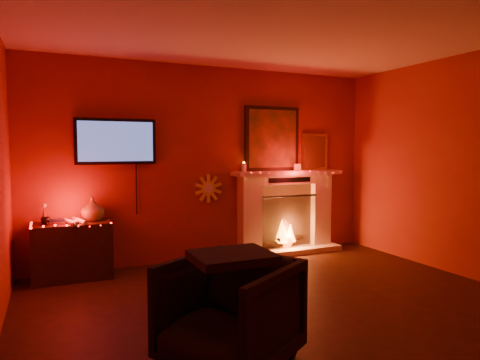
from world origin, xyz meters
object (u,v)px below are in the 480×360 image
object	(u,v)px
armchair	(229,312)
sunburst_clock	(208,189)
console_table	(74,247)
tv	(116,142)
fireplace	(285,204)

from	to	relation	value
armchair	sunburst_clock	bearing A→B (deg)	131.43
sunburst_clock	console_table	bearing A→B (deg)	-173.10
tv	sunburst_clock	world-z (taller)	tv
tv	armchair	world-z (taller)	tv
sunburst_clock	console_table	xyz separation A→B (m)	(-1.79, -0.22, -0.61)
fireplace	console_table	bearing A→B (deg)	-177.59
fireplace	armchair	distance (m)	3.48
console_table	tv	bearing A→B (deg)	19.22
sunburst_clock	fireplace	bearing A→B (deg)	-4.37
tv	console_table	xyz separation A→B (m)	(-0.54, -0.19, -1.26)
tv	sunburst_clock	size ratio (longest dim) A/B	3.10
tv	armchair	distance (m)	3.13
tv	console_table	world-z (taller)	tv
sunburst_clock	armchair	size ratio (longest dim) A/B	0.47
tv	sunburst_clock	xyz separation A→B (m)	(1.25, 0.03, -0.65)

